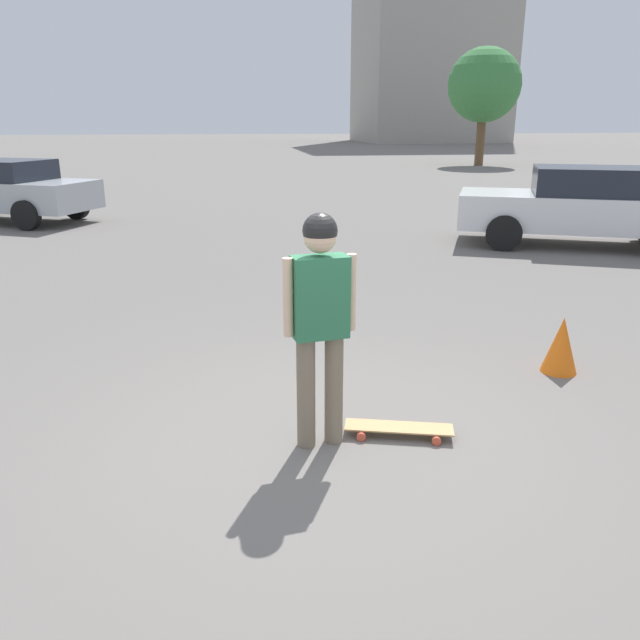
{
  "coord_description": "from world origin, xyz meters",
  "views": [
    {
      "loc": [
        -0.64,
        -4.19,
        2.35
      ],
      "look_at": [
        0.0,
        0.0,
        0.98
      ],
      "focal_mm": 35.0,
      "sensor_mm": 36.0,
      "label": 1
    }
  ],
  "objects_px": {
    "car_parked_far": "(2,190)",
    "traffic_cone": "(561,345)",
    "skateboard": "(399,428)",
    "person": "(320,311)",
    "car_parked_near": "(583,206)"
  },
  "relations": [
    {
      "from": "skateboard",
      "to": "car_parked_far",
      "type": "distance_m",
      "value": 13.53
    },
    {
      "from": "car_parked_near",
      "to": "car_parked_far",
      "type": "bearing_deg",
      "value": 1.33
    },
    {
      "from": "skateboard",
      "to": "person",
      "type": "bearing_deg",
      "value": 16.89
    },
    {
      "from": "car_parked_far",
      "to": "traffic_cone",
      "type": "relative_size",
      "value": 8.68
    },
    {
      "from": "person",
      "to": "car_parked_far",
      "type": "relative_size",
      "value": 0.36
    },
    {
      "from": "skateboard",
      "to": "car_parked_far",
      "type": "bearing_deg",
      "value": -45.83
    },
    {
      "from": "skateboard",
      "to": "car_parked_far",
      "type": "xyz_separation_m",
      "value": [
        -6.49,
        11.85,
        0.7
      ]
    },
    {
      "from": "traffic_cone",
      "to": "person",
      "type": "bearing_deg",
      "value": -157.5
    },
    {
      "from": "car_parked_near",
      "to": "car_parked_far",
      "type": "relative_size",
      "value": 1.01
    },
    {
      "from": "skateboard",
      "to": "car_parked_far",
      "type": "height_order",
      "value": "car_parked_far"
    },
    {
      "from": "traffic_cone",
      "to": "skateboard",
      "type": "bearing_deg",
      "value": -151.55
    },
    {
      "from": "car_parked_near",
      "to": "traffic_cone",
      "type": "relative_size",
      "value": 8.8
    },
    {
      "from": "person",
      "to": "car_parked_near",
      "type": "distance_m",
      "value": 9.31
    },
    {
      "from": "car_parked_near",
      "to": "skateboard",
      "type": "bearing_deg",
      "value": 74.81
    },
    {
      "from": "car_parked_far",
      "to": "traffic_cone",
      "type": "bearing_deg",
      "value": 152.7
    }
  ]
}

